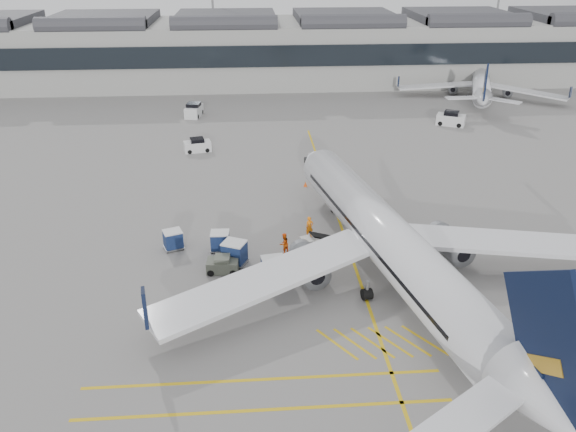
{
  "coord_description": "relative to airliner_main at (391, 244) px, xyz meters",
  "views": [
    {
      "loc": [
        1.61,
        -36.53,
        24.18
      ],
      "look_at": [
        4.57,
        4.52,
        4.0
      ],
      "focal_mm": 35.0,
      "sensor_mm": 36.0,
      "label": 1
    }
  ],
  "objects": [
    {
      "name": "baggage_cart_d",
      "position": [
        -17.53,
        6.37,
        -2.35
      ],
      "size": [
        2.02,
        1.85,
        1.74
      ],
      "rotation": [
        0.0,
        0.0,
        0.36
      ],
      "color": "gray",
      "rests_on": "ground"
    },
    {
      "name": "ramp_agent_b",
      "position": [
        -7.97,
        4.89,
        -2.33
      ],
      "size": [
        1.17,
        1.14,
        1.9
      ],
      "primitive_type": "imported",
      "rotation": [
        0.0,
        0.0,
        3.83
      ],
      "color": "#FE5A0D",
      "rests_on": "ground"
    },
    {
      "name": "service_van_right",
      "position": [
        18.79,
        40.66,
        -2.37
      ],
      "size": [
        4.45,
        3.54,
        2.04
      ],
      "rotation": [
        0.0,
        0.0,
        -0.46
      ],
      "color": "silver",
      "rests_on": "ground"
    },
    {
      "name": "baggage_cart_b",
      "position": [
        -9.08,
        0.62,
        -2.21
      ],
      "size": [
        2.12,
        1.84,
        2.0
      ],
      "rotation": [
        0.0,
        0.0,
        0.15
      ],
      "color": "gray",
      "rests_on": "ground"
    },
    {
      "name": "pushback_tug",
      "position": [
        -13.12,
        2.26,
        -2.65
      ],
      "size": [
        2.62,
        1.73,
        1.41
      ],
      "rotation": [
        0.0,
        0.0,
        -0.07
      ],
      "color": "#4E5346",
      "rests_on": "ground"
    },
    {
      "name": "ground",
      "position": [
        -12.25,
        -0.52,
        -3.28
      ],
      "size": [
        220.0,
        220.0,
        0.0
      ],
      "primitive_type": "plane",
      "color": "gray",
      "rests_on": "ground"
    },
    {
      "name": "apron_markings",
      "position": [
        -2.25,
        9.48,
        -3.28
      ],
      "size": [
        0.25,
        60.0,
        0.01
      ],
      "primitive_type": "cube",
      "color": "gold",
      "rests_on": "ground"
    },
    {
      "name": "baggage_cart_c",
      "position": [
        -12.16,
        3.48,
        -2.2
      ],
      "size": [
        2.4,
        2.23,
        2.02
      ],
      "rotation": [
        0.0,
        0.0,
        -0.43
      ],
      "color": "gray",
      "rests_on": "ground"
    },
    {
      "name": "terminal",
      "position": [
        -12.25,
        71.4,
        2.86
      ],
      "size": [
        200.0,
        20.45,
        12.4
      ],
      "color": "#9E9E99",
      "rests_on": "ground"
    },
    {
      "name": "airliner_main",
      "position": [
        0.0,
        0.0,
        0.0
      ],
      "size": [
        37.68,
        41.56,
        11.17
      ],
      "rotation": [
        0.0,
        0.0,
        0.2
      ],
      "color": "silver",
      "rests_on": "ground"
    },
    {
      "name": "baggage_cart_a",
      "position": [
        -13.44,
        5.79,
        -2.33
      ],
      "size": [
        1.74,
        1.46,
        1.77
      ],
      "rotation": [
        0.0,
        0.0,
        -0.04
      ],
      "color": "gray",
      "rests_on": "ground"
    },
    {
      "name": "safety_cone_nose",
      "position": [
        -4.66,
        19.37,
        -3.0
      ],
      "size": [
        0.4,
        0.4,
        0.55
      ],
      "primitive_type": "cone",
      "color": "#F24C0A",
      "rests_on": "ground"
    },
    {
      "name": "belt_loader",
      "position": [
        -5.08,
        4.96,
        -2.74
      ],
      "size": [
        4.7,
        2.73,
        1.86
      ],
      "rotation": [
        0.0,
        0.0,
        0.34
      ],
      "color": "silver",
      "rests_on": "ground"
    },
    {
      "name": "safety_cone_engine",
      "position": [
        3.08,
        6.07,
        -3.04
      ],
      "size": [
        0.35,
        0.35,
        0.48
      ],
      "primitive_type": "cone",
      "color": "#F24C0A",
      "rests_on": "ground"
    },
    {
      "name": "service_van_left",
      "position": [
        -17.28,
        31.8,
        -2.51
      ],
      "size": [
        3.64,
        2.36,
        1.73
      ],
      "rotation": [
        0.0,
        0.0,
        0.22
      ],
      "color": "silver",
      "rests_on": "ground"
    },
    {
      "name": "service_van_mid",
      "position": [
        -18.97,
        48.01,
        -2.36
      ],
      "size": [
        2.73,
        4.32,
        2.06
      ],
      "rotation": [
        0.0,
        0.0,
        1.38
      ],
      "color": "silver",
      "rests_on": "ground"
    },
    {
      "name": "airliner_far",
      "position": [
        29.02,
        55.91,
        -0.88
      ],
      "size": [
        26.43,
        29.28,
        8.15
      ],
      "rotation": [
        0.0,
        0.0,
        -0.36
      ],
      "color": "silver",
      "rests_on": "ground"
    },
    {
      "name": "ramp_agent_a",
      "position": [
        -5.47,
        7.68,
        -2.28
      ],
      "size": [
        0.84,
        0.67,
        2.0
      ],
      "primitive_type": "imported",
      "rotation": [
        0.0,
        0.0,
        0.29
      ],
      "color": "orange",
      "rests_on": "ground"
    }
  ]
}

